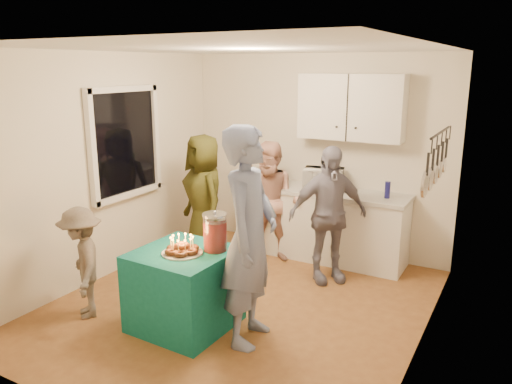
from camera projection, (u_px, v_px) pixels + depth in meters
The scene contains 19 objects.
floor at pixel (240, 305), 5.24m from camera, with size 4.00×4.00×0.00m, color brown.
ceiling at pixel (238, 48), 4.60m from camera, with size 4.00×4.00×0.00m, color white.
back_wall at pixel (316, 154), 6.61m from camera, with size 3.60×3.60×0.00m, color silver.
left_wall at pixel (106, 167), 5.77m from camera, with size 4.00×4.00×0.00m, color silver.
right_wall at pixel (428, 210), 4.07m from camera, with size 4.00×4.00×0.00m, color silver.
window_night at pixel (124, 143), 5.95m from camera, with size 0.04×1.00×1.20m, color black.
counter at pixel (320, 225), 6.48m from camera, with size 2.20×0.58×0.86m, color white.
countertop at pixel (321, 191), 6.37m from camera, with size 2.24×0.62×0.05m, color beige.
upper_cabinet at pixel (351, 107), 6.09m from camera, with size 1.30×0.30×0.80m, color white.
pot_rack at pixel (436, 159), 4.63m from camera, with size 0.12×1.00×0.60m, color black.
microwave at pixel (323, 179), 6.31m from camera, with size 0.49×0.34×0.27m, color white.
party_table at pixel (184, 289), 4.75m from camera, with size 0.85×0.85×0.76m, color #0F645C.
donut_cake at pixel (182, 244), 4.58m from camera, with size 0.38×0.38×0.18m, color #381C0C, non-canonical shape.
punch_jar at pixel (215, 233), 4.64m from camera, with size 0.22×0.22×0.34m, color red.
man_birthday at pixel (250, 237), 4.37m from camera, with size 0.72×0.47×1.97m, color #7886AF.
woman_back_left at pixel (204, 198), 6.30m from camera, with size 0.80×0.52×1.63m, color #575719.
woman_back_center at pixel (272, 202), 6.30m from camera, with size 0.75×0.58×1.54m, color #C87668.
woman_back_right at pixel (328, 215), 5.68m from camera, with size 0.93×0.39×1.59m, color black.
child_near_left at pixel (82, 263), 4.89m from camera, with size 0.73×0.42×1.13m, color #584E46.
Camera 1 is at (2.47, -4.10, 2.44)m, focal length 35.00 mm.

